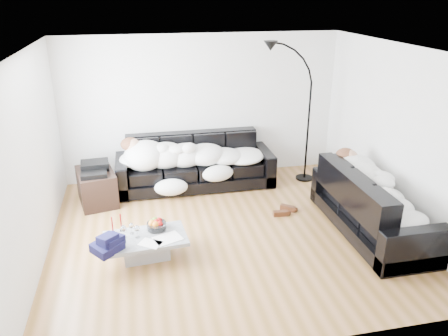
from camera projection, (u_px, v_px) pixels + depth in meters
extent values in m
plane|color=brown|center=(228.00, 233.00, 6.36)|extent=(5.00, 5.00, 0.00)
cube|color=silver|center=(202.00, 108.00, 7.90)|extent=(5.00, 0.02, 2.60)
cube|color=silver|center=(31.00, 163.00, 5.39)|extent=(0.02, 4.50, 2.60)
cube|color=silver|center=(396.00, 137.00, 6.34)|extent=(0.02, 4.50, 2.60)
plane|color=white|center=(229.00, 50.00, 5.37)|extent=(5.00, 5.00, 0.00)
cube|color=black|center=(195.00, 162.00, 7.73)|extent=(2.74, 0.95, 0.90)
cube|color=black|center=(374.00, 203.00, 6.25)|extent=(0.96, 2.24, 0.91)
ellipsoid|color=#0D5C4D|center=(349.00, 168.00, 6.77)|extent=(0.42, 0.38, 0.20)
cube|color=#939699|center=(146.00, 247.00, 5.72)|extent=(1.10, 0.70, 0.31)
cylinder|color=white|center=(156.00, 224.00, 5.82)|extent=(0.28, 0.28, 0.16)
cylinder|color=white|center=(131.00, 228.00, 5.71)|extent=(0.08, 0.08, 0.15)
cylinder|color=white|center=(124.00, 232.00, 5.62)|extent=(0.08, 0.08, 0.17)
cylinder|color=white|center=(137.00, 232.00, 5.62)|extent=(0.08, 0.08, 0.17)
cylinder|color=maroon|center=(112.00, 225.00, 5.71)|extent=(0.05, 0.05, 0.23)
cylinder|color=maroon|center=(121.00, 223.00, 5.76)|extent=(0.05, 0.05, 0.25)
cube|color=silver|center=(168.00, 238.00, 5.62)|extent=(0.41, 0.37, 0.01)
cube|color=silver|center=(150.00, 243.00, 5.51)|extent=(0.34, 0.32, 0.01)
cube|color=black|center=(97.00, 187.00, 7.17)|extent=(0.71, 0.90, 0.55)
cube|color=black|center=(94.00, 168.00, 7.04)|extent=(0.46, 0.37, 0.13)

